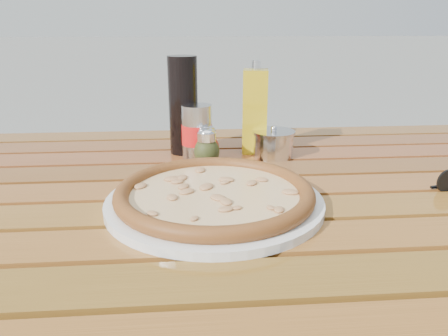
{
  "coord_description": "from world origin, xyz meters",
  "views": [
    {
      "loc": [
        -0.06,
        -0.75,
        1.04
      ],
      "look_at": [
        0.0,
        0.02,
        0.78
      ],
      "focal_mm": 35.0,
      "sensor_mm": 36.0,
      "label": 1
    }
  ],
  "objects": [
    {
      "name": "dark_bottle",
      "position": [
        -0.08,
        0.23,
        0.86
      ],
      "size": [
        0.08,
        0.08,
        0.22
      ],
      "primitive_type": "cylinder",
      "rotation": [
        0.0,
        0.0,
        -0.19
      ],
      "color": "black",
      "rests_on": "table"
    },
    {
      "name": "plate",
      "position": [
        -0.02,
        -0.09,
        0.76
      ],
      "size": [
        0.39,
        0.39,
        0.01
      ],
      "primitive_type": "cylinder",
      "rotation": [
        0.0,
        0.0,
        -0.08
      ],
      "color": "silver",
      "rests_on": "table"
    },
    {
      "name": "parmesan_tin",
      "position": [
        0.12,
        0.18,
        0.78
      ],
      "size": [
        0.1,
        0.1,
        0.07
      ],
      "rotation": [
        0.0,
        0.0,
        -0.09
      ],
      "color": "silver",
      "rests_on": "table"
    },
    {
      "name": "oregano_shaker",
      "position": [
        -0.03,
        0.13,
        0.79
      ],
      "size": [
        0.06,
        0.06,
        0.08
      ],
      "rotation": [
        0.0,
        0.0,
        -0.13
      ],
      "color": "#393F19",
      "rests_on": "table"
    },
    {
      "name": "olive_oil_cruet",
      "position": [
        0.09,
        0.22,
        0.85
      ],
      "size": [
        0.06,
        0.06,
        0.21
      ],
      "rotation": [
        0.0,
        0.0,
        -0.15
      ],
      "color": "#B49813",
      "rests_on": "table"
    },
    {
      "name": "soda_can",
      "position": [
        -0.05,
        0.18,
        0.81
      ],
      "size": [
        0.09,
        0.09,
        0.12
      ],
      "rotation": [
        0.0,
        0.0,
        -0.43
      ],
      "color": "#BABABE",
      "rests_on": "table"
    },
    {
      "name": "table",
      "position": [
        0.0,
        -0.0,
        0.67
      ],
      "size": [
        1.4,
        0.9,
        0.75
      ],
      "color": "#3A1D0D",
      "rests_on": "ground"
    },
    {
      "name": "pepper_shaker",
      "position": [
        -0.03,
        0.16,
        0.79
      ],
      "size": [
        0.07,
        0.07,
        0.08
      ],
      "rotation": [
        0.0,
        0.0,
        -0.3
      ],
      "color": "#AB2113",
      "rests_on": "table"
    },
    {
      "name": "pizza",
      "position": [
        -0.02,
        -0.09,
        0.77
      ],
      "size": [
        0.35,
        0.35,
        0.03
      ],
      "rotation": [
        0.0,
        0.0,
        -0.07
      ],
      "color": "#FFEAB6",
      "rests_on": "plate"
    }
  ]
}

